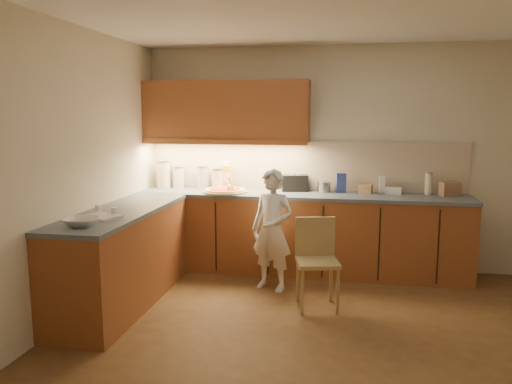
# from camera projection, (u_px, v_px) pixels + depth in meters

# --- Properties ---
(room) EXTENTS (4.54, 4.50, 2.62)m
(room) POSITION_uv_depth(u_px,v_px,m) (329.00, 132.00, 3.85)
(room) COLOR brown
(room) RESTS_ON ground
(l_counter) EXTENTS (3.77, 2.62, 0.92)m
(l_counter) POSITION_uv_depth(u_px,v_px,m) (246.00, 240.00, 5.42)
(l_counter) COLOR #98542C
(l_counter) RESTS_ON ground
(backsplash) EXTENTS (3.75, 0.02, 0.58)m
(backsplash) POSITION_uv_depth(u_px,v_px,m) (303.00, 166.00, 5.92)
(backsplash) COLOR beige
(backsplash) RESTS_ON l_counter
(upper_cabinets) EXTENTS (1.95, 0.36, 0.73)m
(upper_cabinets) POSITION_uv_depth(u_px,v_px,m) (226.00, 111.00, 5.83)
(upper_cabinets) COLOR #98542C
(upper_cabinets) RESTS_ON ground
(pizza_on_board) EXTENTS (0.52, 0.52, 0.21)m
(pizza_on_board) POSITION_uv_depth(u_px,v_px,m) (225.00, 191.00, 5.75)
(pizza_on_board) COLOR tan
(pizza_on_board) RESTS_ON l_counter
(child) EXTENTS (0.54, 0.45, 1.26)m
(child) POSITION_uv_depth(u_px,v_px,m) (272.00, 230.00, 5.15)
(child) COLOR white
(child) RESTS_ON ground
(wooden_chair) EXTENTS (0.45, 0.45, 0.84)m
(wooden_chair) POSITION_uv_depth(u_px,v_px,m) (317.00, 256.00, 4.71)
(wooden_chair) COLOR tan
(wooden_chair) RESTS_ON ground
(mixing_bowl) EXTENTS (0.31, 0.31, 0.07)m
(mixing_bowl) POSITION_uv_depth(u_px,v_px,m) (82.00, 222.00, 4.02)
(mixing_bowl) COLOR white
(mixing_bowl) RESTS_ON l_counter
(canister_a) EXTENTS (0.17, 0.17, 0.34)m
(canister_a) POSITION_uv_depth(u_px,v_px,m) (163.00, 174.00, 6.10)
(canister_a) COLOR silver
(canister_a) RESTS_ON l_counter
(canister_b) EXTENTS (0.15, 0.15, 0.27)m
(canister_b) POSITION_uv_depth(u_px,v_px,m) (179.00, 177.00, 6.14)
(canister_b) COLOR white
(canister_b) RESTS_ON l_counter
(canister_c) EXTENTS (0.15, 0.15, 0.28)m
(canister_c) POSITION_uv_depth(u_px,v_px,m) (203.00, 177.00, 6.05)
(canister_c) COLOR beige
(canister_c) RESTS_ON l_counter
(canister_d) EXTENTS (0.16, 0.16, 0.25)m
(canister_d) POSITION_uv_depth(u_px,v_px,m) (218.00, 179.00, 6.00)
(canister_d) COLOR silver
(canister_d) RESTS_ON l_counter
(oil_jug) EXTENTS (0.13, 0.11, 0.34)m
(oil_jug) POSITION_uv_depth(u_px,v_px,m) (227.00, 177.00, 5.98)
(oil_jug) COLOR gold
(oil_jug) RESTS_ON l_counter
(toaster) EXTENTS (0.33, 0.22, 0.20)m
(toaster) POSITION_uv_depth(u_px,v_px,m) (295.00, 183.00, 5.85)
(toaster) COLOR black
(toaster) RESTS_ON l_counter
(steel_pot) EXTENTS (0.16, 0.16, 0.12)m
(steel_pot) POSITION_uv_depth(u_px,v_px,m) (324.00, 187.00, 5.77)
(steel_pot) COLOR #A3A3A7
(steel_pot) RESTS_ON l_counter
(blue_box) EXTENTS (0.13, 0.10, 0.22)m
(blue_box) POSITION_uv_depth(u_px,v_px,m) (341.00, 183.00, 5.75)
(blue_box) COLOR #324496
(blue_box) RESTS_ON l_counter
(card_box_a) EXTENTS (0.16, 0.14, 0.10)m
(card_box_a) POSITION_uv_depth(u_px,v_px,m) (365.00, 189.00, 5.67)
(card_box_a) COLOR #9F8056
(card_box_a) RESTS_ON l_counter
(white_bottle) EXTENTS (0.07, 0.07, 0.19)m
(white_bottle) POSITION_uv_depth(u_px,v_px,m) (382.00, 185.00, 5.72)
(white_bottle) COLOR white
(white_bottle) RESTS_ON l_counter
(flat_pack) EXTENTS (0.20, 0.15, 0.07)m
(flat_pack) POSITION_uv_depth(u_px,v_px,m) (394.00, 191.00, 5.65)
(flat_pack) COLOR silver
(flat_pack) RESTS_ON l_counter
(tall_jar) EXTENTS (0.08, 0.08, 0.25)m
(tall_jar) POSITION_uv_depth(u_px,v_px,m) (428.00, 183.00, 5.60)
(tall_jar) COLOR white
(tall_jar) RESTS_ON l_counter
(card_box_b) EXTENTS (0.23, 0.20, 0.16)m
(card_box_b) POSITION_uv_depth(u_px,v_px,m) (450.00, 189.00, 5.49)
(card_box_b) COLOR #9F7655
(card_box_b) RESTS_ON l_counter
(dough_cloth) EXTENTS (0.36, 0.31, 0.02)m
(dough_cloth) POSITION_uv_depth(u_px,v_px,m) (101.00, 217.00, 4.33)
(dough_cloth) COLOR silver
(dough_cloth) RESTS_ON l_counter
(spice_jar_a) EXTENTS (0.07, 0.07, 0.08)m
(spice_jar_a) POSITION_uv_depth(u_px,v_px,m) (98.00, 209.00, 4.53)
(spice_jar_a) COLOR white
(spice_jar_a) RESTS_ON l_counter
(spice_jar_b) EXTENTS (0.06, 0.06, 0.07)m
(spice_jar_b) POSITION_uv_depth(u_px,v_px,m) (114.00, 212.00, 4.42)
(spice_jar_b) COLOR white
(spice_jar_b) RESTS_ON l_counter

